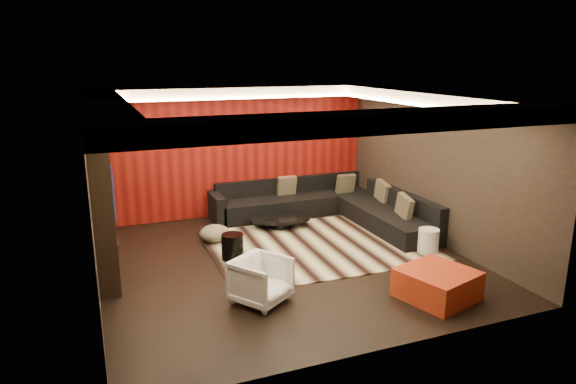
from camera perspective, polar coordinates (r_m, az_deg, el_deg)
name	(u,v)px	position (r m, az deg, el deg)	size (l,w,h in m)	color
floor	(285,262)	(8.88, -0.38, -7.73)	(6.00, 6.00, 0.02)	black
ceiling	(284,95)	(8.23, -0.41, 10.73)	(6.00, 6.00, 0.02)	silver
wall_back	(234,152)	(11.25, -5.97, 4.49)	(6.00, 0.02, 2.80)	black
wall_left	(90,200)	(7.91, -21.18, -0.81)	(0.02, 6.00, 2.80)	black
wall_right	(435,168)	(9.91, 16.07, 2.60)	(0.02, 6.00, 2.80)	black
red_feature_wall	(235,152)	(11.21, -5.91, 4.45)	(5.98, 0.05, 2.78)	#6B0C0A
soffit_back	(237,92)	(10.79, -5.70, 10.97)	(6.00, 0.60, 0.22)	silver
soffit_front	(372,122)	(5.82, 9.34, 7.70)	(6.00, 0.60, 0.22)	silver
soffit_left	(104,109)	(7.69, -19.75, 8.71)	(0.60, 4.80, 0.22)	silver
soffit_right	(426,98)	(9.55, 15.12, 10.07)	(0.60, 4.80, 0.22)	silver
cove_back	(242,98)	(10.47, -5.16, 10.38)	(4.80, 0.08, 0.04)	#FFD899
cove_front	(357,126)	(6.12, 7.67, 7.25)	(4.80, 0.08, 0.04)	#FFD899
cove_left	(130,114)	(7.72, -17.15, 8.26)	(0.08, 4.80, 0.04)	#FFD899
cove_right	(410,104)	(9.36, 13.38, 9.53)	(0.08, 4.80, 0.04)	#FFD899
tv_surround	(102,208)	(8.56, -20.01, -1.65)	(0.30, 2.00, 2.20)	black
tv_screen	(110,185)	(8.48, -19.14, 0.73)	(0.04, 1.30, 0.80)	black
tv_shelf	(114,231)	(8.68, -18.72, -4.08)	(0.04, 1.60, 0.04)	black
rug	(319,245)	(9.59, 3.47, -5.90)	(4.00, 3.00, 0.02)	beige
coffee_table	(280,222)	(10.51, -0.88, -3.34)	(1.25, 1.25, 0.21)	black
drum_stool	(233,247)	(8.89, -6.18, -6.05)	(0.38, 0.38, 0.45)	black
striped_pouf	(215,233)	(9.79, -8.13, -4.56)	(0.56, 0.56, 0.31)	beige
white_side_table	(428,241)	(9.46, 15.33, -5.31)	(0.36, 0.36, 0.45)	white
orange_ottoman	(437,284)	(7.83, 16.24, -9.80)	(0.95, 0.95, 0.42)	#AE3416
armchair	(261,280)	(7.37, -3.01, -9.79)	(0.70, 0.72, 0.66)	white
sectional_sofa	(328,207)	(11.07, 4.50, -1.70)	(3.65, 3.50, 0.75)	black
throw_pillows	(353,191)	(11.03, 7.19, 0.10)	(1.97, 2.73, 0.50)	tan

